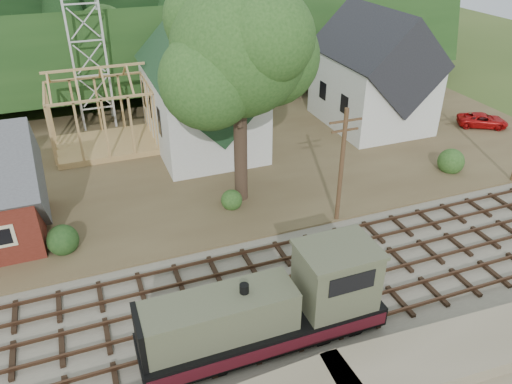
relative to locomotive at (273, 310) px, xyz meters
name	(u,v)px	position (x,y,z in m)	size (l,w,h in m)	color
ground	(268,297)	(0.99, 3.00, -2.06)	(140.00, 140.00, 0.00)	#384C1E
railroad_bed	(268,296)	(0.99, 3.00, -1.98)	(64.00, 11.00, 0.16)	#726B5B
village_flat	(187,158)	(0.99, 21.00, -1.91)	(64.00, 26.00, 0.30)	brown
hillside	(139,78)	(0.99, 45.00, -2.06)	(70.00, 28.00, 8.00)	#1E3F19
ridge	(121,48)	(0.99, 61.00, -2.06)	(80.00, 20.00, 12.00)	black
church	(201,90)	(2.99, 22.68, 3.12)	(8.40, 15.17, 13.00)	silver
farmhouse	(374,75)	(18.99, 22.00, 2.81)	(8.40, 10.80, 10.60)	silver
timber_frame	(101,115)	(-5.01, 25.00, 1.21)	(8.20, 6.20, 6.99)	tan
lattice_tower	(82,17)	(-5.01, 31.00, 7.97)	(3.20, 3.20, 12.12)	silver
big_tree	(241,57)	(3.16, 13.08, 8.16)	(10.90, 8.40, 14.70)	#38281E
telegraph_pole_near	(342,165)	(7.99, 8.20, 2.19)	(2.20, 0.28, 8.00)	#4C331E
locomotive	(273,310)	(0.00, 0.00, 0.00)	(11.51, 2.88, 4.62)	black
car_blue	(13,239)	(-11.83, 12.41, -1.22)	(1.27, 3.16, 1.08)	#5B95C4
car_red	(483,120)	(28.39, 17.36, -1.13)	(2.07, 4.49, 1.25)	#BA0E0F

